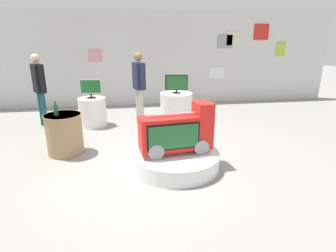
% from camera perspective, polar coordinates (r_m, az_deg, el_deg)
% --- Properties ---
extents(ground_plane, '(30.00, 30.00, 0.00)m').
position_cam_1_polar(ground_plane, '(4.85, -1.43, -6.80)').
color(ground_plane, gray).
extents(back_wall_display, '(12.25, 0.13, 2.81)m').
position_cam_1_polar(back_wall_display, '(8.67, -5.14, 13.71)').
color(back_wall_display, silver).
rests_on(back_wall_display, ground).
extents(main_display_pedestal, '(1.41, 1.41, 0.26)m').
position_cam_1_polar(main_display_pedestal, '(4.50, 1.59, -7.02)').
color(main_display_pedestal, white).
rests_on(main_display_pedestal, ground).
extents(novelty_firetruck_tv, '(1.18, 0.53, 0.80)m').
position_cam_1_polar(novelty_firetruck_tv, '(4.33, 1.95, -1.51)').
color(novelty_firetruck_tv, gray).
rests_on(novelty_firetruck_tv, main_display_pedestal).
extents(display_pedestal_left_rear, '(0.83, 0.83, 0.67)m').
position_cam_1_polar(display_pedestal_left_rear, '(7.14, 1.73, 4.20)').
color(display_pedestal_left_rear, white).
rests_on(display_pedestal_left_rear, ground).
extents(tv_on_left_rear, '(0.57, 0.21, 0.46)m').
position_cam_1_polar(tv_on_left_rear, '(7.02, 1.79, 8.86)').
color(tv_on_left_rear, black).
rests_on(tv_on_left_rear, display_pedestal_left_rear).
extents(display_pedestal_center_rear, '(0.64, 0.64, 0.67)m').
position_cam_1_polar(display_pedestal_center_rear, '(6.80, -15.39, 2.85)').
color(display_pedestal_center_rear, white).
rests_on(display_pedestal_center_rear, ground).
extents(tv_on_center_rear, '(0.49, 0.20, 0.44)m').
position_cam_1_polar(tv_on_center_rear, '(6.67, -15.80, 7.67)').
color(tv_on_center_rear, black).
rests_on(tv_on_center_rear, display_pedestal_center_rear).
extents(side_table_round, '(0.66, 0.66, 0.73)m').
position_cam_1_polar(side_table_round, '(5.28, -20.72, -1.50)').
color(side_table_round, '#9E7F56').
rests_on(side_table_round, ground).
extents(bottle_on_side_table, '(0.08, 0.08, 0.25)m').
position_cam_1_polar(bottle_on_side_table, '(5.13, -22.30, 3.13)').
color(bottle_on_side_table, '#195926').
rests_on(bottle_on_side_table, side_table_round).
extents(shopper_browsing_near_truck, '(0.36, 0.50, 1.69)m').
position_cam_1_polar(shopper_browsing_near_truck, '(7.03, -25.20, 7.70)').
color(shopper_browsing_near_truck, '#194751').
rests_on(shopper_browsing_near_truck, ground).
extents(shopper_browsing_rear, '(0.29, 0.54, 1.72)m').
position_cam_1_polar(shopper_browsing_rear, '(6.40, -6.04, 8.68)').
color(shopper_browsing_rear, '#B2ADA3').
rests_on(shopper_browsing_rear, ground).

